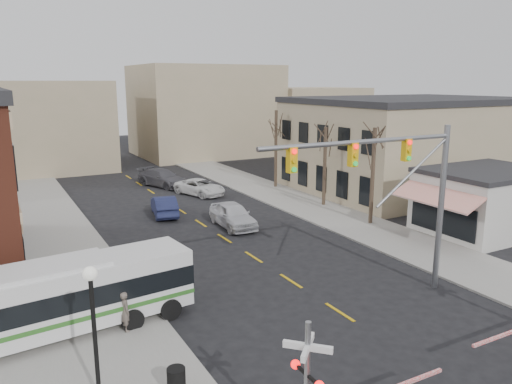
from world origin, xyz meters
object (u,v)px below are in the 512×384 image
Objects in this scene: traffic_signal_mast at (400,178)px; pedestrian_far at (71,293)px; car_b at (164,206)px; car_d at (163,178)px; car_a at (233,215)px; pedestrian_near at (126,311)px; street_lamp at (92,306)px; trash_bin at (176,381)px; transit_bus at (50,299)px; car_c at (200,187)px.

traffic_signal_mast reaches higher than pedestrian_far.
car_d is (3.31, 10.40, 0.06)m from car_b.
traffic_signal_mast is 15.06m from car_a.
pedestrian_near reaches higher than car_a.
pedestrian_near is at bearing 64.71° from street_lamp.
pedestrian_near reaches higher than car_d.
car_b is (6.81, 21.70, 0.18)m from trash_bin.
car_a is at bearing -15.10° from pedestrian_far.
transit_bus is 2.29× the size of car_a.
pedestrian_far is (-13.82, -19.04, 0.25)m from car_c.
street_lamp is at bearing -125.69° from car_a.
trash_bin is 8.11m from pedestrian_far.
trash_bin is at bearing -126.74° from pedestrian_far.
car_d is (10.12, 32.10, 0.24)m from trash_bin.
transit_bus reaches higher than car_c.
pedestrian_far is (-1.97, 7.86, 0.37)m from trash_bin.
transit_bus is 2.59× the size of street_lamp.
pedestrian_far is at bearing 104.05° from trash_bin.
car_c is 0.89× the size of car_d.
traffic_signal_mast reaches higher than car_c.
car_c reaches higher than trash_bin.
street_lamp is at bearing -174.49° from traffic_signal_mast.
pedestrian_near is at bearing -133.14° from car_d.
car_b is 0.81× the size of car_d.
traffic_signal_mast reaches higher than street_lamp.
transit_bus is 2.27× the size of car_c.
car_a is at bearing -41.09° from pedestrian_near.
car_b is (9.80, 15.74, -0.89)m from transit_bus.
car_b is at bearing -129.68° from car_d.
pedestrian_near is at bearing -111.13° from pedestrian_far.
pedestrian_near is at bearing -19.98° from transit_bus.
pedestrian_near reaches higher than car_b.
car_b is at bearing -154.27° from car_c.
car_c is at bearing -93.62° from car_d.
car_a is (-1.40, 14.18, -4.89)m from traffic_signal_mast.
car_c is at bearing 54.67° from transit_bus.
pedestrian_near is (-12.19, -21.90, 0.25)m from car_c.
pedestrian_far is at bearing 68.65° from car_b.
transit_bus reaches higher than pedestrian_far.
transit_bus is 12.37× the size of trash_bin.
pedestrian_far is (0.26, 6.86, -2.33)m from street_lamp.
pedestrian_far is (-12.02, -8.64, 0.10)m from car_a.
street_lamp is at bearing 77.45° from car_b.
street_lamp reaches higher than transit_bus.
street_lamp reaches higher than car_c.
car_d reaches higher than car_b.
car_c is at bearing 82.90° from car_a.
traffic_signal_mast is at bearing 11.46° from trash_bin.
car_b is 2.78× the size of pedestrian_near.
street_lamp is 3.64m from trash_bin.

